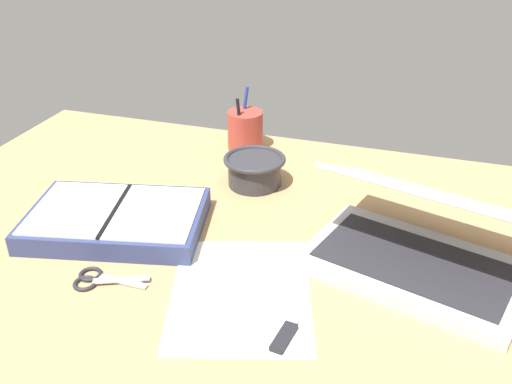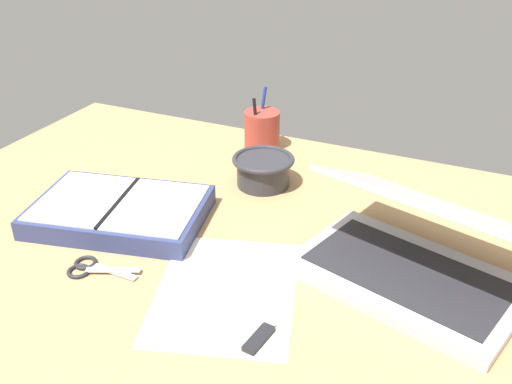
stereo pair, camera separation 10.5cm
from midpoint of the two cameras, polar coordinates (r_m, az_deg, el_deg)
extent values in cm
cube|color=tan|center=(102.63, -4.75, -6.12)|extent=(140.00, 100.00, 2.00)
cube|color=#B7B7BC|center=(97.91, 12.54, -7.38)|extent=(40.06, 31.24, 1.80)
cube|color=#232328|center=(97.32, 12.61, -6.90)|extent=(34.25, 24.09, 0.24)
cube|color=#B7B7BC|center=(97.25, 14.68, -0.30)|extent=(39.55, 29.50, 10.28)
cube|color=silver|center=(96.99, 14.57, -0.51)|extent=(36.22, 26.58, 8.89)
cylinder|color=#2D2D33|center=(121.03, -2.62, 1.97)|extent=(11.25, 11.25, 5.94)
torus|color=#2D2D33|center=(119.71, -2.65, 3.23)|extent=(13.23, 13.23, 1.06)
cylinder|color=#9E382D|center=(137.64, -3.27, 6.15)|extent=(8.46, 8.46, 9.23)
cylinder|color=black|center=(134.94, -3.85, 6.78)|extent=(2.13, 1.10, 12.15)
cylinder|color=#233899|center=(138.59, -3.42, 7.75)|extent=(2.45, 1.65, 13.72)
cube|color=navy|center=(110.49, -16.45, -2.77)|extent=(35.81, 27.74, 3.81)
cube|color=silver|center=(112.47, -20.25, -1.62)|extent=(18.59, 22.08, 0.30)
cube|color=silver|center=(106.93, -12.76, -2.08)|extent=(18.59, 22.08, 0.30)
cube|color=black|center=(109.39, -16.61, -1.78)|extent=(4.95, 19.07, 0.30)
cube|color=#B7B7BC|center=(97.09, -16.39, -8.53)|extent=(8.82, 4.72, 0.30)
cube|color=#B7B7BC|center=(97.27, -16.37, -8.67)|extent=(9.10, 1.29, 0.30)
torus|color=#232328|center=(98.61, -19.72, -8.71)|extent=(3.90, 3.90, 0.70)
torus|color=#232328|center=(100.32, -19.17, -7.89)|extent=(3.90, 3.90, 0.70)
cube|color=silver|center=(91.84, -4.85, -10.10)|extent=(29.25, 33.66, 0.16)
cube|color=black|center=(83.26, -0.91, -14.51)|extent=(2.79, 6.22, 1.00)
cube|color=silver|center=(85.64, 0.19, -13.02)|extent=(1.35, 1.35, 0.60)
camera|label=1|loc=(0.05, -92.86, -1.58)|focal=40.00mm
camera|label=2|loc=(0.05, 87.14, 1.58)|focal=40.00mm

